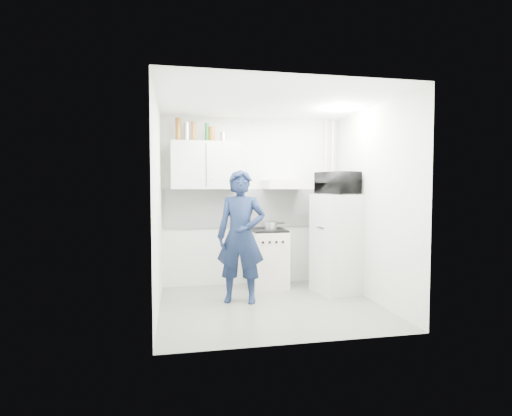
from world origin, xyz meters
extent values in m
plane|color=#65675A|center=(0.00, 0.00, 0.00)|extent=(2.80, 2.80, 0.00)
plane|color=white|center=(0.00, 0.00, 2.60)|extent=(2.80, 2.80, 0.00)
plane|color=silver|center=(0.00, 1.25, 1.30)|extent=(2.80, 0.00, 2.80)
plane|color=silver|center=(-1.40, 0.00, 1.30)|extent=(0.00, 2.60, 2.60)
plane|color=silver|center=(1.40, 0.00, 1.30)|extent=(0.00, 2.60, 2.60)
imported|color=#121D37|center=(-0.34, 0.27, 0.88)|extent=(0.73, 0.59, 1.76)
cube|color=beige|center=(0.20, 1.00, 0.43)|extent=(0.53, 0.53, 0.85)
cube|color=silver|center=(1.10, 0.48, 0.71)|extent=(0.69, 0.69, 1.42)
cube|color=black|center=(0.20, 1.00, 0.87)|extent=(0.51, 0.51, 0.03)
cylinder|color=silver|center=(0.25, 1.05, 0.94)|extent=(0.20, 0.20, 0.11)
imported|color=black|center=(1.10, 0.48, 1.59)|extent=(0.68, 0.57, 0.32)
cylinder|color=brown|center=(-1.14, 1.07, 2.37)|extent=(0.08, 0.08, 0.34)
cylinder|color=silver|center=(-1.02, 1.07, 2.34)|extent=(0.07, 0.07, 0.28)
cylinder|color=brown|center=(-0.92, 1.07, 2.35)|extent=(0.07, 0.07, 0.29)
cylinder|color=#144C1E|center=(-0.72, 1.07, 2.34)|extent=(0.06, 0.06, 0.27)
cylinder|color=brown|center=(-0.65, 1.07, 2.31)|extent=(0.09, 0.09, 0.22)
cylinder|color=silver|center=(-0.49, 1.07, 2.27)|extent=(0.08, 0.08, 0.15)
cube|color=silver|center=(-0.75, 1.07, 1.85)|extent=(1.00, 0.35, 0.70)
cube|color=beige|center=(0.45, 1.00, 1.57)|extent=(0.60, 0.50, 0.14)
cube|color=white|center=(0.00, 1.24, 1.20)|extent=(2.74, 0.03, 0.60)
cylinder|color=beige|center=(1.30, 1.17, 1.30)|extent=(0.05, 0.05, 2.60)
cylinder|color=beige|center=(1.18, 1.17, 1.30)|extent=(0.04, 0.04, 2.60)
cylinder|color=white|center=(1.00, 0.20, 2.57)|extent=(0.10, 0.10, 0.02)
camera|label=1|loc=(-1.18, -4.91, 1.53)|focal=28.00mm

